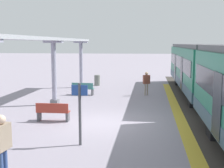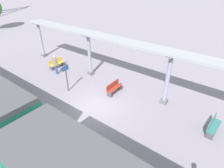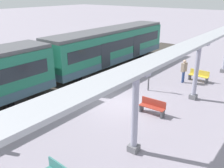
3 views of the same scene
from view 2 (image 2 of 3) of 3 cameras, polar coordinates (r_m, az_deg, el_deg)
ground_plane at (r=13.13m, az=-5.55°, el=-6.86°), size 176.00×176.00×0.00m
tactile_edge_strip at (r=11.49m, az=-18.02°, el=-15.08°), size 0.52×26.39×0.01m
trackbed at (r=11.01m, az=-26.21°, el=-19.86°), size 3.20×38.39×0.01m
canopy_pillar_second at (r=12.94m, az=16.39°, el=1.20°), size 1.10×0.44×3.69m
canopy_pillar_third at (r=16.44m, az=-6.83°, el=8.63°), size 1.10×0.44×3.69m
canopy_pillar_fourth at (r=21.72m, az=-20.69°, el=12.38°), size 1.10×0.44×3.69m
canopy_beam at (r=13.71m, az=3.40°, el=12.77°), size 1.20×21.77×0.16m
bench_near_end at (r=18.99m, az=-16.43°, el=5.98°), size 1.51×0.49×0.86m
bench_mid_platform at (r=12.41m, az=28.17°, el=-11.03°), size 1.52×0.52×0.86m
bench_far_end at (r=14.30m, az=0.56°, el=-1.10°), size 1.51×0.47×0.86m
platform_info_sign at (r=14.49m, az=-13.60°, el=2.44°), size 0.56×0.10×2.20m
passenger_by_the_benches at (r=17.49m, az=-16.75°, el=6.23°), size 0.30×0.54×1.79m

